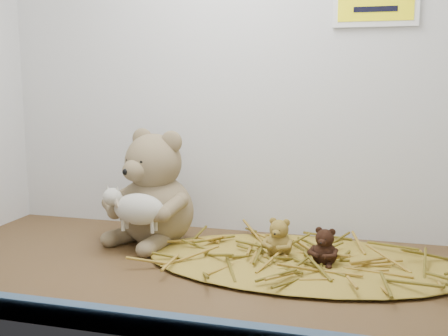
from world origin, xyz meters
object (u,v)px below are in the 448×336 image
(main_teddy, at_px, (156,187))
(mini_teddy_tan, at_px, (279,236))
(toy_lamb, at_px, (139,209))
(mini_teddy_brown, at_px, (325,245))

(main_teddy, xyz_separation_m, mini_teddy_tan, (0.29, -0.05, -0.08))
(toy_lamb, bearing_deg, mini_teddy_tan, 7.75)
(main_teddy, height_order, mini_teddy_brown, main_teddy)
(toy_lamb, bearing_deg, mini_teddy_brown, 2.03)
(main_teddy, height_order, toy_lamb, main_teddy)
(toy_lamb, bearing_deg, main_teddy, 90.00)
(toy_lamb, height_order, mini_teddy_brown, toy_lamb)
(mini_teddy_tan, distance_m, mini_teddy_brown, 0.10)
(toy_lamb, distance_m, mini_teddy_tan, 0.30)
(toy_lamb, height_order, mini_teddy_tan, toy_lamb)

